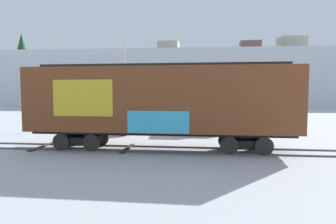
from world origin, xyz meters
TOP-DOWN VIEW (x-y plane):
  - ground_plane at (0.00, 0.00)m, footprint 260.00×260.00m
  - track at (-1.53, 0.06)m, footprint 60.02×3.87m
  - freight_car at (0.32, -0.00)m, footprint 14.19×3.25m
  - flagpole at (-4.67, 12.64)m, footprint 0.56×1.52m
  - hillside at (0.04, 65.28)m, footprint 123.73×39.26m
  - parked_car_green at (-4.32, 5.80)m, footprint 4.29×2.34m
  - parked_car_black at (2.26, 6.16)m, footprint 4.07×2.01m

SIDE VIEW (x-z plane):
  - ground_plane at x=0.00m, z-range 0.00..0.00m
  - track at x=-1.53m, z-range 0.00..0.08m
  - parked_car_green at x=-4.32m, z-range -0.01..1.61m
  - parked_car_black at x=2.26m, z-range 0.02..1.68m
  - freight_car at x=0.32m, z-range 0.34..5.02m
  - flagpole at x=-4.67m, z-range 1.25..9.58m
  - hillside at x=0.04m, z-range -2.32..15.21m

